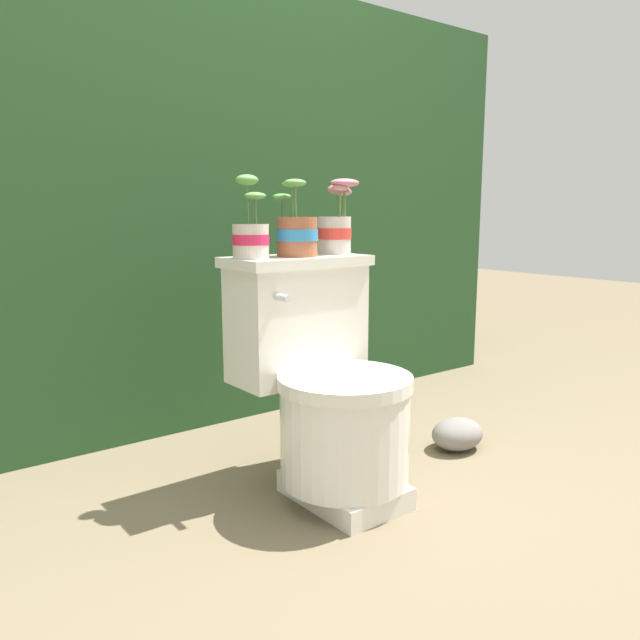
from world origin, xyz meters
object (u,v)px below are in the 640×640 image
object	(u,v)px
potted_plant_left	(251,234)
garden_stone	(457,434)
toilet	(325,386)
potted_plant_midleft	(297,232)
potted_plant_middle	(336,224)

from	to	relation	value
potted_plant_left	garden_stone	xyz separation A→B (m)	(0.71, -0.17, -0.69)
garden_stone	toilet	bearing A→B (deg)	176.88
toilet	potted_plant_left	bearing A→B (deg)	137.33
toilet	garden_stone	size ratio (longest dim) A/B	3.50
potted_plant_midleft	potted_plant_middle	bearing A→B (deg)	6.19
potted_plant_midleft	potted_plant_middle	distance (m)	0.16
potted_plant_midleft	garden_stone	distance (m)	0.91
toilet	garden_stone	xyz separation A→B (m)	(0.56, -0.03, -0.26)
toilet	potted_plant_middle	xyz separation A→B (m)	(0.16, 0.15, 0.45)
toilet	potted_plant_left	size ratio (longest dim) A/B	2.93
potted_plant_midleft	garden_stone	bearing A→B (deg)	-15.75
toilet	garden_stone	distance (m)	0.61
garden_stone	potted_plant_left	bearing A→B (deg)	166.46
toilet	potted_plant_midleft	size ratio (longest dim) A/B	3.08
toilet	potted_plant_left	distance (m)	0.48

